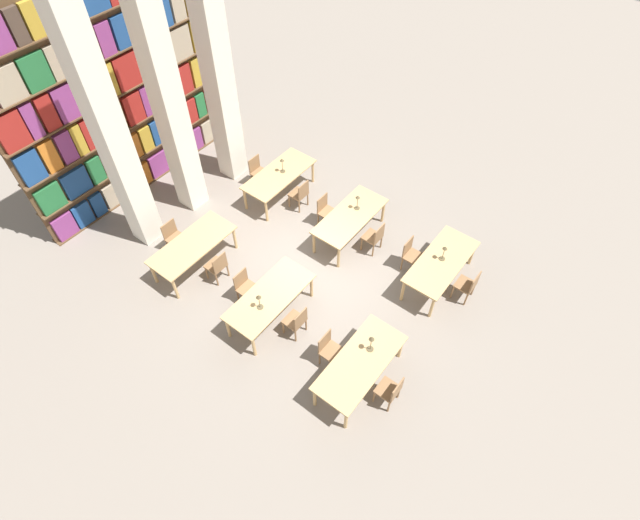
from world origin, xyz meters
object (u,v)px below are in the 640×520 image
(reading_table_4, at_px, (193,246))
(desk_lamp_4, at_px, (282,163))
(chair_2, at_px, (468,285))
(chair_3, at_px, (411,254))
(chair_6, at_px, (374,237))
(desk_lamp_1, at_px, (444,251))
(chair_10, at_px, (300,194))
(pillar_center, at_px, (168,104))
(reading_table_0, at_px, (360,364))
(chair_11, at_px, (258,171))
(chair_1, at_px, (329,349))
(chair_4, at_px, (297,321))
(chair_9, at_px, (174,237))
(chair_0, at_px, (391,391))
(reading_table_2, at_px, (270,298))
(desk_lamp_3, at_px, (358,200))
(chair_8, at_px, (217,266))
(chair_5, at_px, (245,286))
(pillar_right, at_px, (218,74))
(reading_table_1, at_px, (441,263))
(desk_lamp_0, at_px, (371,341))
(reading_table_3, at_px, (350,218))
(chair_7, at_px, (326,210))
(reading_table_5, at_px, (279,176))
(desk_lamp_2, at_px, (259,299))
(pillar_left, at_px, (111,137))

(reading_table_4, xyz_separation_m, desk_lamp_4, (3.22, -0.02, 0.36))
(chair_2, bearing_deg, chair_3, 90.00)
(chair_6, bearing_deg, desk_lamp_1, -84.80)
(desk_lamp_4, bearing_deg, chair_10, -102.79)
(chair_6, distance_m, chair_10, 2.37)
(pillar_center, height_order, reading_table_0, pillar_center)
(chair_11, bearing_deg, chair_1, 56.59)
(chair_4, height_order, chair_9, same)
(chair_0, bearing_deg, reading_table_2, 87.88)
(desk_lamp_3, bearing_deg, desk_lamp_4, 91.69)
(desk_lamp_3, relative_size, chair_8, 0.48)
(pillar_center, height_order, desk_lamp_4, pillar_center)
(reading_table_0, distance_m, chair_3, 3.25)
(chair_5, relative_size, chair_9, 1.00)
(desk_lamp_3, bearing_deg, pillar_center, 114.04)
(pillar_right, distance_m, reading_table_1, 6.92)
(desk_lamp_0, bearing_deg, reading_table_2, 95.77)
(reading_table_3, bearing_deg, chair_2, -88.75)
(chair_2, xyz_separation_m, reading_table_3, (-0.07, 3.19, 0.20))
(chair_9, bearing_deg, chair_5, 89.03)
(reading_table_0, height_order, chair_5, chair_5)
(desk_lamp_1, relative_size, chair_7, 0.47)
(reading_table_0, xyz_separation_m, desk_lamp_4, (3.32, 4.79, 0.36))
(reading_table_5, bearing_deg, chair_10, -92.77)
(reading_table_3, bearing_deg, desk_lamp_1, -86.44)
(chair_8, bearing_deg, chair_0, -91.80)
(chair_4, height_order, chair_6, same)
(reading_table_4, height_order, reading_table_5, same)
(desk_lamp_2, bearing_deg, chair_7, 13.55)
(chair_1, bearing_deg, pillar_center, -105.47)
(reading_table_1, bearing_deg, chair_11, 90.33)
(reading_table_3, xyz_separation_m, chair_9, (-2.95, 3.10, -0.20))
(chair_0, distance_m, chair_2, 3.17)
(desk_lamp_3, bearing_deg, desk_lamp_1, -93.48)
(chair_2, relative_size, reading_table_4, 0.42)
(chair_9, bearing_deg, reading_table_5, 166.65)
(chair_10, bearing_deg, chair_11, 90.00)
(chair_2, bearing_deg, pillar_left, 113.31)
(chair_10, bearing_deg, chair_6, -91.75)
(reading_table_0, relative_size, chair_0, 2.38)
(desk_lamp_1, relative_size, chair_11, 0.47)
(chair_5, bearing_deg, chair_7, -179.50)
(reading_table_0, distance_m, chair_10, 5.16)
(reading_table_3, bearing_deg, chair_5, 166.67)
(pillar_center, height_order, reading_table_1, pillar_center)
(desk_lamp_0, distance_m, desk_lamp_3, 3.91)
(reading_table_1, relative_size, chair_7, 2.38)
(reading_table_1, bearing_deg, chair_8, 126.83)
(chair_5, bearing_deg, reading_table_4, -90.27)
(chair_11, bearing_deg, pillar_right, -88.24)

